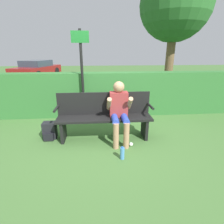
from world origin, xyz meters
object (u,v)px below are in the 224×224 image
object	(u,v)px
person_seated	(119,109)
parked_car	(37,69)
backpack	(50,131)
signpost	(82,70)
tree	(175,6)
park_bench	(104,115)
water_bottle	(122,153)

from	to	relation	value
person_seated	parked_car	world-z (taller)	person_seated
backpack	parked_car	size ratio (longest dim) A/B	0.08
person_seated	parked_car	xyz separation A→B (m)	(-4.85, 10.26, -0.13)
parked_car	person_seated	bearing A→B (deg)	-138.61
signpost	parked_car	xyz separation A→B (m)	(-4.03, 8.98, -0.79)
backpack	tree	size ratio (longest dim) A/B	0.08
backpack	parked_car	xyz separation A→B (m)	(-3.36, 10.08, 0.39)
signpost	backpack	bearing A→B (deg)	-121.41
signpost	tree	size ratio (longest dim) A/B	0.48
park_bench	water_bottle	xyz separation A→B (m)	(0.27, -0.86, -0.40)
park_bench	tree	size ratio (longest dim) A/B	0.41
person_seated	water_bottle	distance (m)	0.93
person_seated	water_bottle	bearing A→B (deg)	-92.13
signpost	parked_car	distance (m)	9.88
parked_car	signpost	bearing A→B (deg)	-139.73
park_bench	water_bottle	distance (m)	0.99
park_bench	tree	world-z (taller)	tree
person_seated	backpack	world-z (taller)	person_seated
park_bench	signpost	distance (m)	1.50
parked_car	tree	world-z (taller)	tree
water_bottle	signpost	bearing A→B (deg)	111.59
backpack	water_bottle	size ratio (longest dim) A/B	1.54
park_bench	backpack	xyz separation A→B (m)	(-1.19, 0.03, -0.34)
parked_car	tree	bearing A→B (deg)	-113.36
parked_car	water_bottle	bearing A→B (deg)	-140.19
park_bench	water_bottle	size ratio (longest dim) A/B	8.36
tree	person_seated	bearing A→B (deg)	-122.74
person_seated	signpost	bearing A→B (deg)	122.60
backpack	tree	xyz separation A→B (m)	(4.12, 3.92, 3.28)
person_seated	water_bottle	xyz separation A→B (m)	(-0.03, -0.72, -0.58)
person_seated	water_bottle	size ratio (longest dim) A/B	5.19
parked_car	tree	size ratio (longest dim) A/B	0.90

